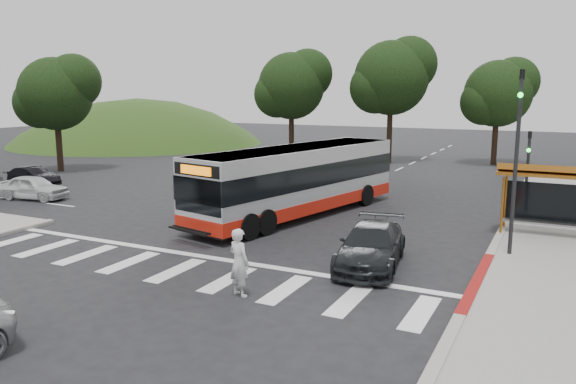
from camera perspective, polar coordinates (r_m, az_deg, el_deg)
The scene contains 18 objects.
ground at distance 22.84m, azimuth -3.61°, elevation -4.46°, with size 140.00×140.00×0.00m, color black.
sidewalk_east at distance 27.70m, azimuth 25.65°, elevation -2.72°, with size 4.00×40.00×0.12m, color gray.
curb_east at distance 27.78m, azimuth 21.53°, elevation -2.36°, with size 0.30×40.00×0.15m, color #9E9991.
curb_east_red at distance 18.15m, azimuth 18.64°, elevation -8.65°, with size 0.32×6.00×0.15m, color maroon.
hillside_nw at distance 65.59m, azimuth -14.84°, elevation 4.82°, with size 44.00×44.00×10.00m, color #254415.
crosswalk_ladder at distance 18.85m, azimuth -11.29°, elevation -7.82°, with size 18.00×2.60×0.01m, color silver.
bus_shelter at distance 24.45m, azimuth 25.46°, elevation 1.16°, with size 4.20×1.60×2.86m.
traffic_signal_ne_tall at distance 20.74m, azimuth 22.24°, elevation 4.20°, with size 0.18×0.37×6.50m.
traffic_signal_ne_short at distance 27.83m, azimuth 23.17°, elevation 2.58°, with size 0.18×0.37×4.00m.
tree_north_a at distance 47.03m, azimuth 10.56°, elevation 11.44°, with size 6.60×6.15×10.17m.
tree_north_b at distance 47.43m, azimuth 20.64°, elevation 9.43°, with size 5.72×5.33×8.43m.
tree_north_c at distance 48.02m, azimuth 0.47°, elevation 10.83°, with size 6.16×5.74×9.30m.
tree_west_a at distance 44.06m, azimuth -22.44°, elevation 9.31°, with size 5.72×5.33×8.43m.
transit_bus at distance 26.21m, azimuth 1.01°, elevation 1.07°, with size 2.70×12.48×3.22m, color #BABCBF, non-canonical shape.
pedestrian at distance 16.09m, azimuth -5.00°, elevation -7.14°, with size 0.72×0.47×1.98m, color silver.
dark_sedan at distance 19.01m, azimuth 8.44°, elevation -5.42°, with size 1.94×4.77×1.39m, color black.
west_car_white at distance 33.28m, azimuth -24.46°, elevation 0.44°, with size 1.55×3.84×1.31m, color silver.
west_car_black at distance 38.01m, azimuth -24.41°, elevation 1.46°, with size 1.26×3.63×1.19m, color black.
Camera 1 is at (11.09, -19.11, 5.78)m, focal length 35.00 mm.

